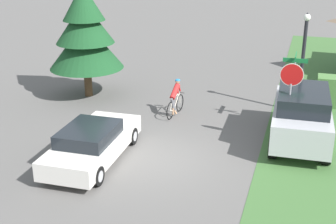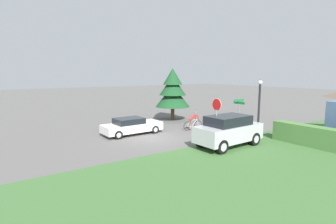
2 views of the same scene
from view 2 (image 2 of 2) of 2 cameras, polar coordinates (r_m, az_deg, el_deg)
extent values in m
plane|color=#5B5956|center=(18.57, -3.18, -5.68)|extent=(140.00, 140.00, 0.00)
cube|color=silver|center=(19.79, -7.81, -3.29)|extent=(1.86, 4.48, 0.59)
cube|color=black|center=(19.58, -8.50, -1.92)|extent=(1.59, 2.07, 0.43)
cylinder|color=black|center=(21.23, -5.19, -3.08)|extent=(0.25, 0.61, 0.60)
cylinder|color=#ADADB2|center=(21.23, -5.19, -3.08)|extent=(0.26, 0.35, 0.35)
cylinder|color=black|center=(19.93, -2.89, -3.81)|extent=(0.25, 0.61, 0.60)
cylinder|color=#ADADB2|center=(19.93, -2.89, -3.81)|extent=(0.26, 0.35, 0.35)
cylinder|color=black|center=(19.90, -12.70, -4.03)|extent=(0.25, 0.61, 0.60)
cylinder|color=#ADADB2|center=(19.90, -12.70, -4.03)|extent=(0.26, 0.35, 0.35)
cylinder|color=black|center=(18.51, -10.79, -4.91)|extent=(0.25, 0.61, 0.60)
cylinder|color=#ADADB2|center=(18.51, -10.79, -4.91)|extent=(0.26, 0.35, 0.35)
torus|color=black|center=(20.96, 4.29, -3.09)|extent=(0.12, 0.73, 0.73)
torus|color=black|center=(21.51, 6.55, -2.83)|extent=(0.12, 0.73, 0.73)
cylinder|color=beige|center=(21.07, 4.87, -2.64)|extent=(0.06, 0.18, 0.54)
cylinder|color=beige|center=(21.26, 5.71, -2.44)|extent=(0.11, 0.63, 0.63)
cylinder|color=beige|center=(21.17, 5.57, -1.75)|extent=(0.12, 0.75, 0.12)
cylinder|color=beige|center=(21.06, 4.65, -3.21)|extent=(0.07, 0.34, 0.15)
cylinder|color=beige|center=(20.97, 4.50, -2.52)|extent=(0.05, 0.21, 0.42)
cylinder|color=beige|center=(21.44, 6.48, -2.20)|extent=(0.05, 0.12, 0.49)
cylinder|color=black|center=(21.37, 6.40, -1.56)|extent=(0.44, 0.07, 0.02)
ellipsoid|color=black|center=(20.98, 4.72, -1.89)|extent=(0.10, 0.21, 0.05)
cylinder|color=slate|center=(21.00, 4.70, -2.34)|extent=(0.14, 0.26, 0.45)
cylinder|color=slate|center=(21.11, 5.04, -2.51)|extent=(0.14, 0.26, 0.60)
cylinder|color=tan|center=(21.10, 4.85, -3.27)|extent=(0.08, 0.08, 0.30)
cylinder|color=tan|center=(21.18, 5.27, -3.49)|extent=(0.17, 0.08, 0.21)
cylinder|color=red|center=(21.09, 5.36, -1.19)|extent=(0.30, 0.71, 0.58)
cylinder|color=red|center=(21.20, 5.91, -1.14)|extent=(0.10, 0.25, 0.36)
cylinder|color=red|center=(21.38, 6.49, -1.07)|extent=(0.10, 0.25, 0.36)
sphere|color=tan|center=(21.19, 6.01, -0.22)|extent=(0.19, 0.19, 0.19)
ellipsoid|color=#267FBF|center=(21.18, 6.01, -0.09)|extent=(0.22, 0.18, 0.12)
cube|color=#B7B7BC|center=(16.73, 13.03, -4.38)|extent=(2.06, 4.51, 0.98)
cube|color=black|center=(16.53, 12.96, -1.78)|extent=(1.77, 2.76, 0.58)
cylinder|color=black|center=(18.49, 14.07, -4.67)|extent=(0.32, 0.84, 0.83)
cylinder|color=#ADADB2|center=(18.49, 14.07, -4.67)|extent=(0.32, 0.49, 0.48)
cylinder|color=black|center=(17.50, 18.31, -5.58)|extent=(0.32, 0.84, 0.83)
cylinder|color=#ADADB2|center=(17.50, 18.31, -5.58)|extent=(0.32, 0.49, 0.48)
cylinder|color=black|center=(16.33, 7.25, -6.22)|extent=(0.32, 0.84, 0.83)
cylinder|color=#ADADB2|center=(16.33, 7.25, -6.22)|extent=(0.32, 0.49, 0.48)
cylinder|color=black|center=(15.21, 11.64, -7.43)|extent=(0.32, 0.84, 0.83)
cylinder|color=#ADADB2|center=(15.21, 11.64, -7.43)|extent=(0.32, 0.49, 0.48)
cylinder|color=gray|center=(16.52, 10.42, -3.46)|extent=(0.07, 0.07, 2.32)
cylinder|color=red|center=(16.28, 10.56, 1.60)|extent=(0.72, 0.03, 0.72)
cylinder|color=silver|center=(16.28, 10.56, 1.60)|extent=(0.77, 0.02, 0.77)
cylinder|color=black|center=(19.08, 19.15, 0.03)|extent=(0.14, 0.14, 3.78)
sphere|color=white|center=(18.91, 19.44, 6.09)|extent=(0.28, 0.28, 0.28)
cone|color=black|center=(18.91, 19.46, 6.51)|extent=(0.17, 0.17, 0.11)
cylinder|color=gray|center=(17.94, 15.05, -2.29)|extent=(0.06, 0.06, 2.55)
cube|color=#197238|center=(17.75, 15.21, 1.95)|extent=(0.90, 0.03, 0.16)
cube|color=#197238|center=(17.73, 15.23, 2.46)|extent=(0.03, 0.90, 0.16)
cylinder|color=#4C3823|center=(25.37, 1.01, -0.31)|extent=(0.36, 0.36, 1.33)
cone|color=#194723|center=(25.17, 1.02, 3.49)|extent=(3.29, 3.29, 2.05)
cone|color=#194723|center=(25.10, 1.02, 5.78)|extent=(2.57, 2.57, 1.80)
cone|color=#194723|center=(25.08, 1.03, 7.76)|extent=(1.84, 1.84, 1.56)
camera|label=1|loc=(11.88, -55.43, 16.57)|focal=50.00mm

